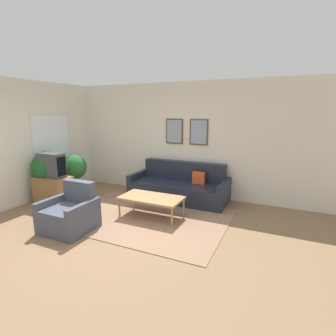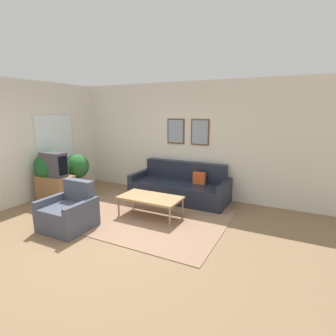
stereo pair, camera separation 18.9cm
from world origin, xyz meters
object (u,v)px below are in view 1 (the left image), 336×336
(potted_plant_tall, at_px, (50,168))
(couch, at_px, (179,187))
(armchair, at_px, (70,214))
(tv, at_px, (52,165))
(coffee_table, at_px, (151,198))

(potted_plant_tall, bearing_deg, couch, 26.06)
(armchair, relative_size, potted_plant_tall, 0.71)
(tv, xyz_separation_m, potted_plant_tall, (-0.25, 0.15, -0.12))
(tv, bearing_deg, armchair, -32.51)
(coffee_table, relative_size, tv, 2.00)
(coffee_table, distance_m, armchair, 1.49)
(couch, height_order, coffee_table, couch)
(couch, distance_m, coffee_table, 1.21)
(tv, height_order, armchair, tv)
(armchair, bearing_deg, coffee_table, 32.43)
(couch, distance_m, potted_plant_tall, 3.00)
(coffee_table, height_order, potted_plant_tall, potted_plant_tall)
(couch, distance_m, tv, 2.88)
(couch, relative_size, potted_plant_tall, 1.95)
(coffee_table, bearing_deg, couch, 86.10)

